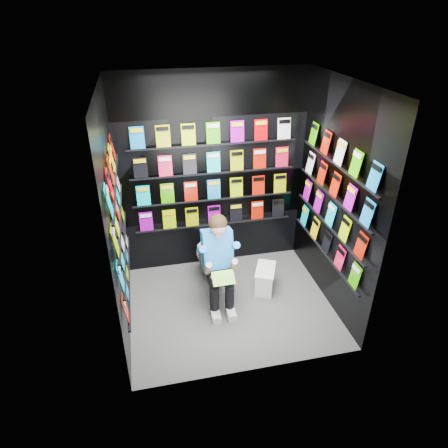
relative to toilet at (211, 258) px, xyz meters
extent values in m
plane|color=#565654|center=(0.13, -0.53, -0.37)|extent=(2.40, 2.40, 0.00)
plane|color=white|center=(0.13, -0.53, 2.23)|extent=(2.40, 2.40, 0.00)
cube|color=black|center=(0.13, 0.47, 0.93)|extent=(2.40, 0.04, 2.60)
cube|color=black|center=(0.13, -1.53, 0.93)|extent=(2.40, 0.04, 2.60)
cube|color=black|center=(-1.07, -0.53, 0.93)|extent=(0.04, 2.00, 2.60)
cube|color=black|center=(1.33, -0.53, 0.93)|extent=(0.04, 2.00, 2.60)
imported|color=white|center=(0.00, 0.00, 0.00)|extent=(0.43, 0.76, 0.73)
cube|color=white|center=(0.63, -0.32, -0.22)|extent=(0.35, 0.44, 0.29)
cube|color=white|center=(0.63, -0.32, -0.07)|extent=(0.37, 0.46, 0.03)
cube|color=green|center=(0.00, -0.73, 0.21)|extent=(0.25, 0.15, 0.11)
camera|label=1|loc=(-0.75, -4.19, 2.88)|focal=32.00mm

